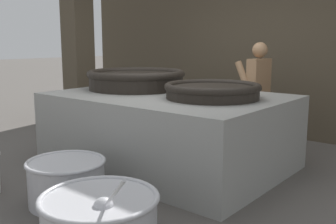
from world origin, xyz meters
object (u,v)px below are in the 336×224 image
at_px(giant_wok_near, 136,79).
at_px(prep_bowl_vegetables, 100,218).
at_px(prep_bowl_extra, 67,180).
at_px(cook, 258,93).
at_px(giant_wok_far, 212,90).

height_order(giant_wok_near, prep_bowl_vegetables, giant_wok_near).
bearing_deg(prep_bowl_extra, cook, 79.25).
bearing_deg(prep_bowl_extra, giant_wok_near, 112.64).
xyz_separation_m(giant_wok_near, prep_bowl_extra, (0.72, -1.73, -0.80)).
distance_m(giant_wok_near, prep_bowl_extra, 2.04).
relative_size(giant_wok_near, prep_bowl_vegetables, 1.21).
bearing_deg(cook, giant_wok_near, 43.22).
height_order(giant_wok_near, cook, cook).
height_order(giant_wok_near, giant_wok_far, giant_wok_near).
distance_m(cook, prep_bowl_vegetables, 3.26).
distance_m(giant_wok_far, prep_bowl_extra, 1.88).
relative_size(cook, prep_bowl_extra, 2.03).
xyz_separation_m(giant_wok_far, prep_bowl_extra, (-0.59, -1.62, -0.76)).
relative_size(giant_wok_far, prep_bowl_vegetables, 1.00).
bearing_deg(giant_wok_far, prep_bowl_extra, -110.03).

